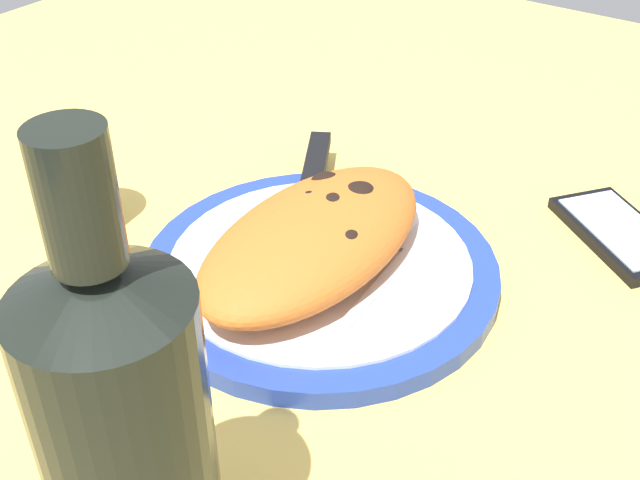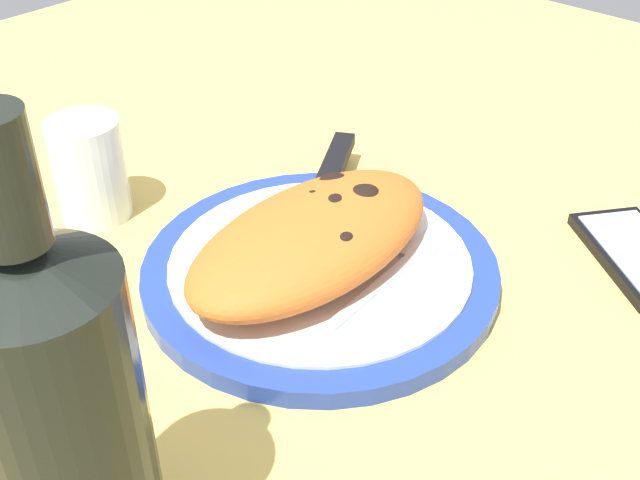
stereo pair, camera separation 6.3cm
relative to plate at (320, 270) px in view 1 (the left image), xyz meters
The scene contains 8 objects.
ground_plane 2.40cm from the plate, ahead, with size 150.00×150.00×3.00cm, color #DBB756.
plate is the anchor object (origin of this frame).
calzone 3.69cm from the plate, behind, with size 24.00×12.45×5.19cm.
fork 6.37cm from the plate, 62.83° to the right, with size 15.11×2.70×0.40cm.
knife 11.80cm from the plate, 38.58° to the left, with size 22.13×13.75×1.20cm.
smartphone 26.99cm from the plate, 42.49° to the right, with size 13.08×14.29×1.16cm.
water_glass 22.92cm from the plate, 106.79° to the left, with size 6.44×6.44×9.41cm.
wine_bottle 30.59cm from the plate, 162.65° to the right, with size 7.98×7.98×27.80cm.
Camera 1 is at (-42.32, -29.88, 40.35)cm, focal length 44.78 mm.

